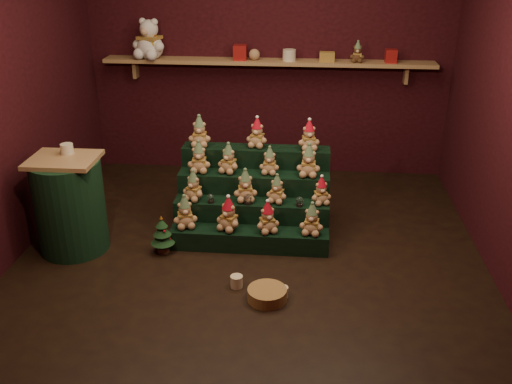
# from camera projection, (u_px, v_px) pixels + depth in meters

# --- Properties ---
(ground) EXTENTS (4.00, 4.00, 0.00)m
(ground) POSITION_uv_depth(u_px,v_px,m) (251.00, 252.00, 5.02)
(ground) COLOR black
(ground) RESTS_ON ground
(back_wall) EXTENTS (4.00, 0.10, 2.80)m
(back_wall) POSITION_uv_depth(u_px,v_px,m) (269.00, 50.00, 6.31)
(back_wall) COLOR black
(back_wall) RESTS_ON ground
(front_wall) EXTENTS (4.00, 0.10, 2.80)m
(front_wall) POSITION_uv_depth(u_px,v_px,m) (205.00, 212.00, 2.58)
(front_wall) COLOR black
(front_wall) RESTS_ON ground
(back_shelf) EXTENTS (3.60, 0.26, 0.24)m
(back_shelf) POSITION_uv_depth(u_px,v_px,m) (268.00, 62.00, 6.19)
(back_shelf) COLOR #A98654
(back_shelf) RESTS_ON ground
(riser_tier_front) EXTENTS (1.40, 0.22, 0.18)m
(riser_tier_front) POSITION_uv_depth(u_px,v_px,m) (249.00, 239.00, 5.05)
(riser_tier_front) COLOR black
(riser_tier_front) RESTS_ON ground
(riser_tier_midfront) EXTENTS (1.40, 0.22, 0.36)m
(riser_tier_midfront) POSITION_uv_depth(u_px,v_px,m) (252.00, 219.00, 5.21)
(riser_tier_midfront) COLOR black
(riser_tier_midfront) RESTS_ON ground
(riser_tier_midback) EXTENTS (1.40, 0.22, 0.54)m
(riser_tier_midback) POSITION_uv_depth(u_px,v_px,m) (254.00, 200.00, 5.37)
(riser_tier_midback) COLOR black
(riser_tier_midback) RESTS_ON ground
(riser_tier_back) EXTENTS (1.40, 0.22, 0.72)m
(riser_tier_back) POSITION_uv_depth(u_px,v_px,m) (256.00, 182.00, 5.54)
(riser_tier_back) COLOR black
(riser_tier_back) RESTS_ON ground
(teddy_0) EXTENTS (0.26, 0.25, 0.30)m
(teddy_0) POSITION_uv_depth(u_px,v_px,m) (185.00, 212.00, 5.01)
(teddy_0) COLOR tan
(teddy_0) RESTS_ON riser_tier_front
(teddy_1) EXTENTS (0.28, 0.27, 0.31)m
(teddy_1) POSITION_uv_depth(u_px,v_px,m) (229.00, 214.00, 4.96)
(teddy_1) COLOR tan
(teddy_1) RESTS_ON riser_tier_front
(teddy_2) EXTENTS (0.26, 0.25, 0.28)m
(teddy_2) POSITION_uv_depth(u_px,v_px,m) (267.00, 217.00, 4.93)
(teddy_2) COLOR tan
(teddy_2) RESTS_ON riser_tier_front
(teddy_3) EXTENTS (0.23, 0.21, 0.29)m
(teddy_3) POSITION_uv_depth(u_px,v_px,m) (312.00, 219.00, 4.90)
(teddy_3) COLOR tan
(teddy_3) RESTS_ON riser_tier_front
(teddy_4) EXTENTS (0.25, 0.24, 0.28)m
(teddy_4) POSITION_uv_depth(u_px,v_px,m) (193.00, 186.00, 5.12)
(teddy_4) COLOR tan
(teddy_4) RESTS_ON riser_tier_midfront
(teddy_5) EXTENTS (0.24, 0.23, 0.30)m
(teddy_5) POSITION_uv_depth(u_px,v_px,m) (245.00, 185.00, 5.10)
(teddy_5) COLOR tan
(teddy_5) RESTS_ON riser_tier_midfront
(teddy_6) EXTENTS (0.22, 0.21, 0.26)m
(teddy_6) POSITION_uv_depth(u_px,v_px,m) (277.00, 189.00, 5.07)
(teddy_6) COLOR tan
(teddy_6) RESTS_ON riser_tier_midfront
(teddy_7) EXTENTS (0.22, 0.21, 0.25)m
(teddy_7) POSITION_uv_depth(u_px,v_px,m) (321.00, 191.00, 5.04)
(teddy_7) COLOR tan
(teddy_7) RESTS_ON riser_tier_midfront
(teddy_8) EXTENTS (0.22, 0.20, 0.30)m
(teddy_8) POSITION_uv_depth(u_px,v_px,m) (199.00, 157.00, 5.24)
(teddy_8) COLOR tan
(teddy_8) RESTS_ON riser_tier_midback
(teddy_9) EXTENTS (0.25, 0.24, 0.28)m
(teddy_9) POSITION_uv_depth(u_px,v_px,m) (229.00, 158.00, 5.24)
(teddy_9) COLOR tan
(teddy_9) RESTS_ON riser_tier_midback
(teddy_10) EXTENTS (0.20, 0.18, 0.26)m
(teddy_10) POSITION_uv_depth(u_px,v_px,m) (270.00, 161.00, 5.22)
(teddy_10) COLOR tan
(teddy_10) RESTS_ON riser_tier_midback
(teddy_11) EXTENTS (0.22, 0.20, 0.30)m
(teddy_11) POSITION_uv_depth(u_px,v_px,m) (309.00, 160.00, 5.16)
(teddy_11) COLOR tan
(teddy_11) RESTS_ON riser_tier_midback
(teddy_12) EXTENTS (0.22, 0.20, 0.29)m
(teddy_12) POSITION_uv_depth(u_px,v_px,m) (200.00, 131.00, 5.36)
(teddy_12) COLOR tan
(teddy_12) RESTS_ON riser_tier_back
(teddy_13) EXTENTS (0.23, 0.22, 0.28)m
(teddy_13) POSITION_uv_depth(u_px,v_px,m) (257.00, 133.00, 5.35)
(teddy_13) COLOR tan
(teddy_13) RESTS_ON riser_tier_back
(teddy_14) EXTENTS (0.23, 0.21, 0.28)m
(teddy_14) POSITION_uv_depth(u_px,v_px,m) (309.00, 135.00, 5.28)
(teddy_14) COLOR tan
(teddy_14) RESTS_ON riser_tier_back
(snow_globe_a) EXTENTS (0.06, 0.06, 0.08)m
(snow_globe_a) POSITION_uv_depth(u_px,v_px,m) (211.00, 198.00, 5.10)
(snow_globe_a) COLOR black
(snow_globe_a) RESTS_ON riser_tier_midfront
(snow_globe_b) EXTENTS (0.07, 0.07, 0.10)m
(snow_globe_b) POSITION_uv_depth(u_px,v_px,m) (248.00, 199.00, 5.07)
(snow_globe_b) COLOR black
(snow_globe_b) RESTS_ON riser_tier_midfront
(snow_globe_c) EXTENTS (0.07, 0.07, 0.09)m
(snow_globe_c) POSITION_uv_depth(u_px,v_px,m) (300.00, 201.00, 5.03)
(snow_globe_c) COLOR black
(snow_globe_c) RESTS_ON riser_tier_midfront
(side_table) EXTENTS (0.60, 0.60, 0.86)m
(side_table) POSITION_uv_depth(u_px,v_px,m) (70.00, 205.00, 4.92)
(side_table) COLOR #A98654
(side_table) RESTS_ON ground
(table_ornament) EXTENTS (0.11, 0.11, 0.09)m
(table_ornament) POSITION_uv_depth(u_px,v_px,m) (67.00, 149.00, 4.82)
(table_ornament) COLOR beige
(table_ornament) RESTS_ON side_table
(mini_christmas_tree) EXTENTS (0.21, 0.21, 0.36)m
(mini_christmas_tree) POSITION_uv_depth(u_px,v_px,m) (162.00, 235.00, 4.95)
(mini_christmas_tree) COLOR #432918
(mini_christmas_tree) RESTS_ON ground
(mug_left) EXTENTS (0.10, 0.10, 0.10)m
(mug_left) POSITION_uv_depth(u_px,v_px,m) (237.00, 281.00, 4.50)
(mug_left) COLOR beige
(mug_left) RESTS_ON ground
(mug_right) EXTENTS (0.09, 0.09, 0.09)m
(mug_right) POSITION_uv_depth(u_px,v_px,m) (283.00, 292.00, 4.38)
(mug_right) COLOR beige
(mug_right) RESTS_ON ground
(wicker_basket) EXTENTS (0.37, 0.37, 0.09)m
(wicker_basket) POSITION_uv_depth(u_px,v_px,m) (267.00, 294.00, 4.34)
(wicker_basket) COLOR #A47942
(wicker_basket) RESTS_ON ground
(white_bear) EXTENTS (0.47, 0.45, 0.54)m
(white_bear) POSITION_uv_depth(u_px,v_px,m) (149.00, 33.00, 6.15)
(white_bear) COLOR white
(white_bear) RESTS_ON back_shelf
(brown_bear) EXTENTS (0.17, 0.15, 0.22)m
(brown_bear) POSITION_uv_depth(u_px,v_px,m) (357.00, 52.00, 6.03)
(brown_bear) COLOR #52331B
(brown_bear) RESTS_ON back_shelf
(gift_tin_red_a) EXTENTS (0.14, 0.14, 0.16)m
(gift_tin_red_a) POSITION_uv_depth(u_px,v_px,m) (240.00, 52.00, 6.15)
(gift_tin_red_a) COLOR #A81B19
(gift_tin_red_a) RESTS_ON back_shelf
(gift_tin_cream) EXTENTS (0.14, 0.14, 0.12)m
(gift_tin_cream) POSITION_uv_depth(u_px,v_px,m) (289.00, 55.00, 6.11)
(gift_tin_cream) COLOR beige
(gift_tin_cream) RESTS_ON back_shelf
(gift_tin_red_b) EXTENTS (0.12, 0.12, 0.14)m
(gift_tin_red_b) POSITION_uv_depth(u_px,v_px,m) (391.00, 56.00, 6.02)
(gift_tin_red_b) COLOR #A81B19
(gift_tin_red_b) RESTS_ON back_shelf
(shelf_plush_ball) EXTENTS (0.12, 0.12, 0.12)m
(shelf_plush_ball) POSITION_uv_depth(u_px,v_px,m) (254.00, 55.00, 6.15)
(shelf_plush_ball) COLOR tan
(shelf_plush_ball) RESTS_ON back_shelf
(scarf_gift_box) EXTENTS (0.16, 0.10, 0.10)m
(scarf_gift_box) POSITION_uv_depth(u_px,v_px,m) (327.00, 57.00, 6.08)
(scarf_gift_box) COLOR orange
(scarf_gift_box) RESTS_ON back_shelf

